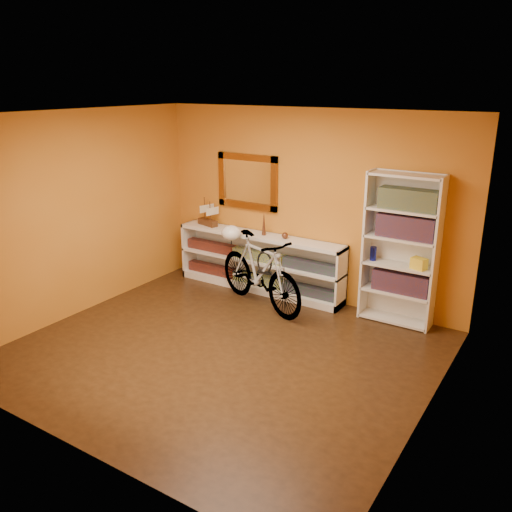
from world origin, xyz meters
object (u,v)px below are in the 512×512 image
Objects in this scene: helmet at (231,233)px; bicycle at (260,271)px; console_unit at (259,262)px; bookcase at (400,250)px.

bicycle is at bearing -20.34° from helmet.
bicycle reaches higher than console_unit.
console_unit is 0.60m from bicycle.
console_unit is 2.09m from bookcase.
helmet is (-0.62, 0.23, 0.38)m from bicycle.
bicycle is (-1.70, -0.53, -0.44)m from bookcase.
bicycle is at bearing -162.78° from bookcase.
helmet is (-2.32, -0.30, -0.06)m from bookcase.
helmet is (-0.29, -0.27, 0.46)m from console_unit.
console_unit is 1.37× the size of bookcase.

